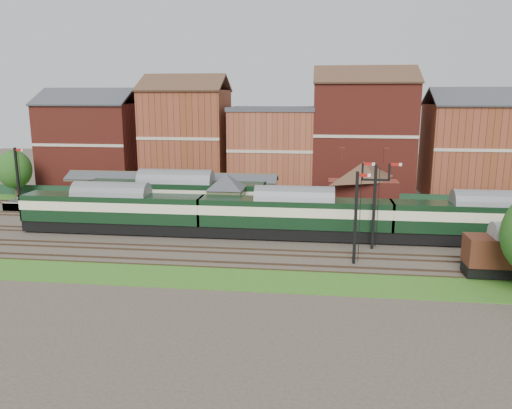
# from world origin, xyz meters

# --- Properties ---
(ground) EXTENTS (160.00, 160.00, 0.00)m
(ground) POSITION_xyz_m (0.00, 0.00, 0.00)
(ground) COLOR #473D33
(ground) RESTS_ON ground
(grass_back) EXTENTS (90.00, 4.50, 0.06)m
(grass_back) POSITION_xyz_m (0.00, 16.00, 0.03)
(grass_back) COLOR #2D6619
(grass_back) RESTS_ON ground
(grass_front) EXTENTS (90.00, 5.00, 0.06)m
(grass_front) POSITION_xyz_m (0.00, -12.00, 0.03)
(grass_front) COLOR #2D6619
(grass_front) RESTS_ON ground
(fence) EXTENTS (90.00, 0.12, 1.50)m
(fence) POSITION_xyz_m (0.00, 18.00, 0.75)
(fence) COLOR #193823
(fence) RESTS_ON ground
(platform) EXTENTS (55.00, 3.40, 1.00)m
(platform) POSITION_xyz_m (-5.00, 9.75, 0.50)
(platform) COLOR #2D2D2D
(platform) RESTS_ON ground
(signal_box) EXTENTS (5.40, 5.40, 6.00)m
(signal_box) POSITION_xyz_m (-3.00, 3.25, 3.19)
(signal_box) COLOR #687654
(signal_box) RESTS_ON ground
(brick_hut) EXTENTS (3.20, 2.64, 2.94)m
(brick_hut) POSITION_xyz_m (5.00, 3.25, 1.20)
(brick_hut) COLOR brown
(brick_hut) RESTS_ON ground
(station_building) EXTENTS (8.10, 8.10, 5.90)m
(station_building) POSITION_xyz_m (12.00, 9.75, 3.96)
(station_building) COLOR maroon
(station_building) RESTS_ON platform
(canopy) EXTENTS (26.00, 3.89, 4.08)m
(canopy) POSITION_xyz_m (-11.00, 9.75, 4.58)
(canopy) COLOR #505233
(canopy) RESTS_ON platform
(semaphore_bracket) EXTENTS (3.60, 0.25, 8.18)m
(semaphore_bracket) POSITION_xyz_m (12.04, -2.50, 4.63)
(semaphore_bracket) COLOR black
(semaphore_bracket) RESTS_ON ground
(semaphore_platform_end) EXTENTS (1.23, 0.25, 8.00)m
(semaphore_platform_end) POSITION_xyz_m (-29.98, 8.00, 4.16)
(semaphore_platform_end) COLOR black
(semaphore_platform_end) RESTS_ON ground
(semaphore_siding) EXTENTS (1.23, 0.25, 8.00)m
(semaphore_siding) POSITION_xyz_m (10.02, -7.00, 4.16)
(semaphore_siding) COLOR black
(semaphore_siding) RESTS_ON ground
(town_backdrop) EXTENTS (69.00, 10.00, 16.00)m
(town_backdrop) POSITION_xyz_m (-0.18, 25.00, 7.00)
(town_backdrop) COLOR maroon
(town_backdrop) RESTS_ON ground
(dmu_train) EXTENTS (57.11, 3.00, 4.39)m
(dmu_train) POSITION_xyz_m (4.49, 0.00, 2.56)
(dmu_train) COLOR black
(dmu_train) RESTS_ON ground
(platform_railcar) EXTENTS (20.69, 3.25, 4.76)m
(platform_railcar) POSITION_xyz_m (-9.49, 6.50, 2.76)
(platform_railcar) COLOR black
(platform_railcar) RESTS_ON ground
(goods_van_a) EXTENTS (5.74, 2.49, 3.48)m
(goods_van_a) POSITION_xyz_m (21.41, -9.00, 1.99)
(goods_van_a) COLOR black
(goods_van_a) RESTS_ON ground
(tree_back) EXTENTS (4.65, 4.65, 6.80)m
(tree_back) POSITION_xyz_m (-35.34, 15.69, 4.11)
(tree_back) COLOR #382619
(tree_back) RESTS_ON ground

